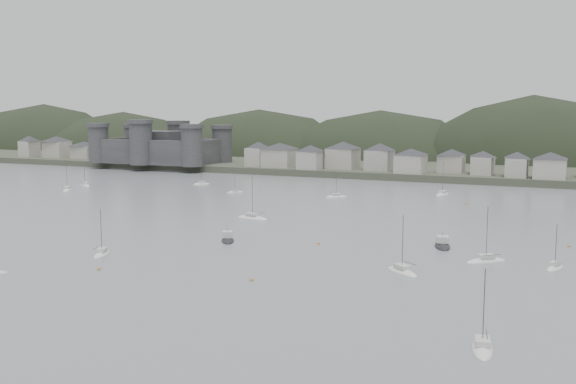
% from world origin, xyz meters
% --- Properties ---
extents(ground, '(900.00, 900.00, 0.00)m').
position_xyz_m(ground, '(0.00, 0.00, 0.00)').
color(ground, slate).
rests_on(ground, ground).
extents(far_shore_land, '(900.00, 250.00, 3.00)m').
position_xyz_m(far_shore_land, '(0.00, 295.00, 1.50)').
color(far_shore_land, '#383D2D').
rests_on(far_shore_land, ground).
extents(forested_ridge, '(851.55, 103.94, 102.57)m').
position_xyz_m(forested_ridge, '(4.83, 269.40, -11.28)').
color(forested_ridge, black).
rests_on(forested_ridge, ground).
extents(castle, '(66.00, 43.00, 20.00)m').
position_xyz_m(castle, '(-120.00, 179.80, 10.96)').
color(castle, '#343537').
rests_on(castle, far_shore_land).
extents(waterfront_town, '(451.48, 28.46, 12.92)m').
position_xyz_m(waterfront_town, '(50.59, 183.34, 8.66)').
color(waterfront_town, '#A39F95').
rests_on(waterfront_town, far_shore_land).
extents(moored_fleet, '(249.52, 156.35, 13.25)m').
position_xyz_m(moored_fleet, '(1.96, 58.64, 0.18)').
color(moored_fleet, silver).
rests_on(moored_fleet, ground).
extents(motor_launch_near, '(5.72, 9.45, 4.11)m').
position_xyz_m(motor_launch_near, '(50.24, 45.81, 0.28)').
color(motor_launch_near, black).
rests_on(motor_launch_near, ground).
extents(motor_launch_far, '(6.39, 8.07, 3.85)m').
position_xyz_m(motor_launch_far, '(4.93, 31.83, 0.29)').
color(motor_launch_far, black).
rests_on(motor_launch_far, ground).
extents(mooring_buoys, '(157.95, 121.36, 0.70)m').
position_xyz_m(mooring_buoys, '(3.52, 50.50, 0.15)').
color(mooring_buoys, '#C48641').
rests_on(mooring_buoys, ground).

